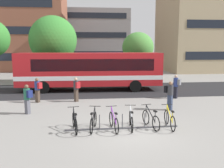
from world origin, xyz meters
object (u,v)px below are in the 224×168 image
Objects in this scene: commuter_red_pack_1 at (76,88)px; commuter_navy_pack_2 at (27,97)px; parked_bicycle_black_4 at (151,120)px; parked_bicycle_black_0 at (75,123)px; commuter_grey_pack_4 at (176,85)px; parked_bicycle_silver_3 at (131,121)px; commuter_red_pack_0 at (38,88)px; street_tree_1 at (138,47)px; city_bus at (89,70)px; commuter_black_pack_3 at (170,94)px; parked_bicycle_purple_2 at (114,122)px; parked_bicycle_black_1 at (93,122)px; street_tree_0 at (53,40)px; parked_bicycle_yellow_5 at (170,120)px.

commuter_red_pack_1 is 3.81m from commuter_navy_pack_2.
parked_bicycle_black_0 is at bearing 79.50° from parked_bicycle_black_4.
commuter_red_pack_1 is 7.12m from commuter_grey_pack_4.
parked_bicycle_silver_3 is 7.89m from commuter_red_pack_0.
street_tree_1 reaches higher than parked_bicycle_silver_3.
commuter_black_pack_3 is (4.63, -7.10, -0.79)m from city_bus.
parked_bicycle_purple_2 is 8.16m from commuter_grey_pack_4.
parked_bicycle_purple_2 is 1.04× the size of commuter_navy_pack_2.
city_bus is 7.41m from commuter_grey_pack_4.
commuter_black_pack_3 reaches higher than parked_bicycle_black_1.
commuter_grey_pack_4 reaches higher than parked_bicycle_black_1.
parked_bicycle_black_1 is 1.03× the size of commuter_navy_pack_2.
parked_bicycle_purple_2 is at bearing -72.93° from street_tree_0.
commuter_red_pack_0 is 1.00× the size of commuter_navy_pack_2.
parked_bicycle_purple_2 is 7.45m from commuter_red_pack_0.
street_tree_0 is at bearing 1.66° from parked_bicycle_black_0.
parked_bicycle_silver_3 is 1.02× the size of parked_bicycle_black_4.
street_tree_1 reaches higher than commuter_red_pack_0.
commuter_red_pack_1 is at bearing 78.97° from city_bus.
parked_bicycle_black_1 is 8.71m from commuter_grey_pack_4.
city_bus is at bearing -139.84° from street_tree_1.
city_bus is at bearing -74.21° from commuter_navy_pack_2.
street_tree_1 reaches higher than commuter_red_pack_1.
parked_bicycle_silver_3 is 15.18m from street_tree_1.
parked_bicycle_black_1 is at bearing 91.50° from city_bus.
parked_bicycle_black_0 is at bearing 102.97° from parked_bicycle_black_1.
parked_bicycle_yellow_5 is 7.43m from commuter_red_pack_1.
commuter_black_pack_3 is 11.72m from street_tree_1.
city_bus is at bearing 12.05° from commuter_grey_pack_4.
parked_bicycle_black_0 is 4.32m from parked_bicycle_yellow_5.
commuter_navy_pack_2 is 8.11m from commuter_black_pack_3.
commuter_red_pack_0 is (-2.74, 5.90, 0.57)m from parked_bicycle_black_0.
commuter_red_pack_1 is (-1.00, 5.87, 0.57)m from parked_bicycle_black_1.
commuter_navy_pack_2 is 12.09m from street_tree_0.
parked_bicycle_silver_3 is 1.04× the size of commuter_red_pack_1.
commuter_navy_pack_2 is (-5.26, 3.02, 0.56)m from parked_bicycle_silver_3.
commuter_black_pack_3 is at bearing -149.27° from commuter_red_pack_1.
commuter_black_pack_3 is 3.48m from commuter_grey_pack_4.
parked_bicycle_black_1 is 15.66m from street_tree_1.
commuter_grey_pack_4 is (3.49, 6.09, 0.60)m from parked_bicycle_black_4.
parked_bicycle_black_1 is 0.99× the size of parked_bicycle_purple_2.
city_bus reaches higher than parked_bicycle_purple_2.
parked_bicycle_black_0 is 0.99× the size of parked_bicycle_yellow_5.
parked_bicycle_black_4 is at bearing 106.13° from city_bus.
parked_bicycle_silver_3 is at bearing -102.94° from street_tree_1.
parked_bicycle_yellow_5 is (3.57, -10.19, -1.39)m from city_bus.
commuter_red_pack_1 is 1.00× the size of commuter_navy_pack_2.
parked_bicycle_black_1 is (0.07, -10.16, -1.39)m from city_bus.
commuter_black_pack_3 is at bearing 108.11° from commuter_grey_pack_4.
city_bus is 6.93m from street_tree_1.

